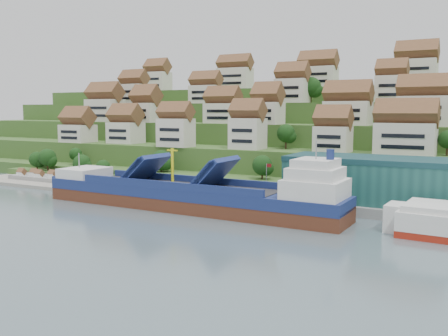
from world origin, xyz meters
The scene contains 10 objects.
ground centered at (0.00, 0.00, 0.00)m, with size 300.00×300.00×0.00m, color slate.
quay centered at (20.00, 15.00, 1.10)m, with size 180.00×14.00×2.20m, color gray.
pebble_beach centered at (-58.00, 12.00, 0.50)m, with size 45.00×20.00×1.00m, color gray.
hillside centered at (0.00, 103.55, 10.66)m, with size 260.00×128.00×31.00m.
hillside_village centered at (2.73, 60.41, 24.22)m, with size 158.48×62.75×28.80m.
hillside_trees centered at (-12.27, 45.59, 17.06)m, with size 138.40×62.44×31.05m.
warehouse centered at (52.00, 17.00, 7.20)m, with size 60.00×15.00×10.00m, color #205651.
flagpole centered at (18.11, 10.00, 6.88)m, with size 1.28×0.16×8.00m.
beach_huts centered at (-60.00, 10.75, 2.10)m, with size 14.40×3.70×2.20m.
cargo_ship centered at (5.30, -1.47, 3.17)m, with size 74.66×12.54×16.48m.
Camera 1 is at (64.76, -95.60, 22.64)m, focal length 40.00 mm.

